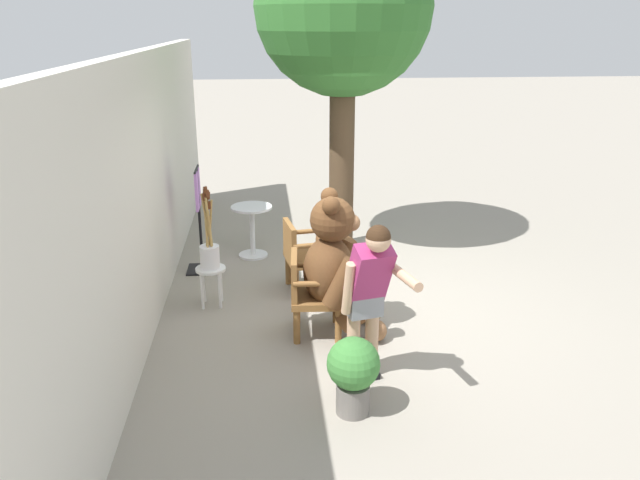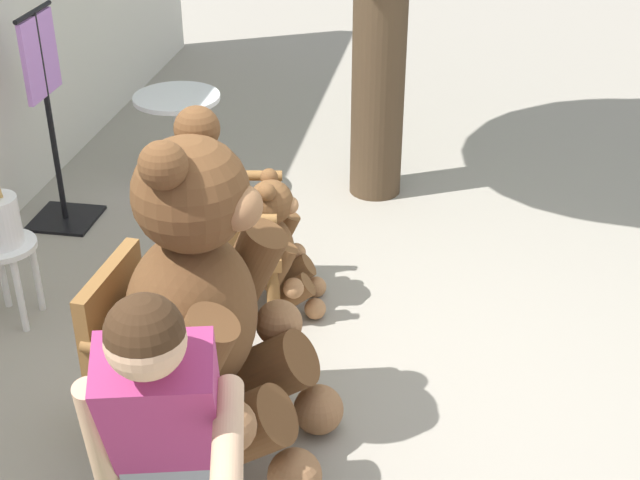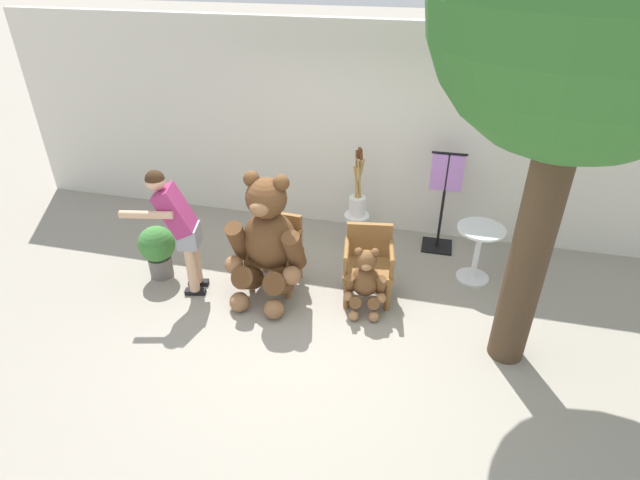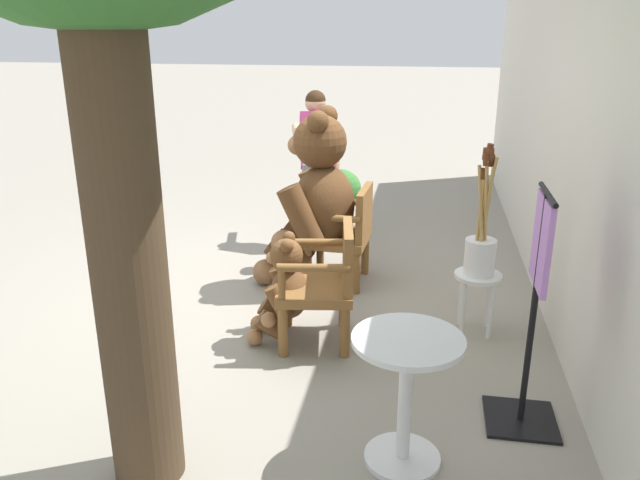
% 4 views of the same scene
% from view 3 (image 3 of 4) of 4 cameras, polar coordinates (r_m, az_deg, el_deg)
% --- Properties ---
extents(ground_plane, '(60.00, 60.00, 0.00)m').
position_cam_3_polar(ground_plane, '(5.54, -1.52, -9.51)').
color(ground_plane, gray).
extents(back_wall, '(10.00, 0.16, 2.80)m').
position_cam_3_polar(back_wall, '(6.91, 3.65, 12.43)').
color(back_wall, silver).
rests_on(back_wall, ground).
extents(wooden_chair_left, '(0.59, 0.55, 0.86)m').
position_cam_3_polar(wooden_chair_left, '(5.94, -5.00, -1.03)').
color(wooden_chair_left, brown).
rests_on(wooden_chair_left, ground).
extents(wooden_chair_right, '(0.63, 0.60, 0.86)m').
position_cam_3_polar(wooden_chair_right, '(5.72, 5.54, -2.44)').
color(wooden_chair_right, brown).
rests_on(wooden_chair_right, ground).
extents(teddy_bear_large, '(0.91, 0.88, 1.52)m').
position_cam_3_polar(teddy_bear_large, '(5.58, -6.06, 0.04)').
color(teddy_bear_large, brown).
rests_on(teddy_bear_large, ground).
extents(teddy_bear_small, '(0.48, 0.48, 0.79)m').
position_cam_3_polar(teddy_bear_small, '(5.53, 5.20, -4.69)').
color(teddy_bear_small, brown).
rests_on(teddy_bear_small, ground).
extents(person_visitor, '(0.74, 0.60, 1.54)m').
position_cam_3_polar(person_visitor, '(5.76, -15.94, 1.91)').
color(person_visitor, black).
rests_on(person_visitor, ground).
extents(white_stool, '(0.34, 0.34, 0.46)m').
position_cam_3_polar(white_stool, '(6.73, 4.20, 2.11)').
color(white_stool, white).
rests_on(white_stool, ground).
extents(brush_bucket, '(0.22, 0.22, 0.95)m').
position_cam_3_polar(brush_bucket, '(6.58, 4.30, 4.58)').
color(brush_bucket, white).
rests_on(brush_bucket, white_stool).
extents(round_side_table, '(0.56, 0.56, 0.72)m').
position_cam_3_polar(round_side_table, '(6.26, 17.60, -0.85)').
color(round_side_table, silver).
rests_on(round_side_table, ground).
extents(patio_tree, '(2.42, 2.31, 4.43)m').
position_cam_3_polar(patio_tree, '(4.19, 30.34, 21.64)').
color(patio_tree, '#473523').
rests_on(patio_tree, ground).
extents(potted_plant, '(0.44, 0.44, 0.68)m').
position_cam_3_polar(potted_plant, '(6.36, -18.08, -0.91)').
color(potted_plant, slate).
rests_on(potted_plant, ground).
extents(clothing_display_stand, '(0.44, 0.40, 1.36)m').
position_cam_3_polar(clothing_display_stand, '(6.68, 13.91, 4.52)').
color(clothing_display_stand, black).
rests_on(clothing_display_stand, ground).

